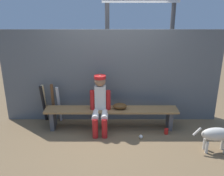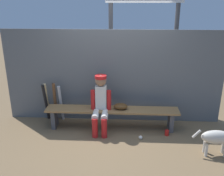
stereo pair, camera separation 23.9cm
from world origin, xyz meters
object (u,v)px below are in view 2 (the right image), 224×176
bat_wood_dark (55,102)px  bat_wood_natural (47,101)px  dugout_bench (112,113)px  baseball (141,137)px  baseball_glove (121,106)px  dog (220,137)px  bat_aluminum_silver (61,103)px  scoreboard (147,7)px  bat_aluminum_black (46,102)px  cup_on_bench (104,106)px  player_seated (101,102)px  cup_on_ground (167,133)px

bat_wood_dark → bat_wood_natural: bearing=160.8°
dugout_bench → baseball: (0.57, -0.42, -0.31)m
baseball_glove → dog: 1.91m
dugout_bench → dog: dog is taller
bat_wood_natural → baseball: bearing=-20.3°
dugout_bench → bat_aluminum_silver: bat_aluminum_silver is taller
baseball → scoreboard: 2.86m
bat_aluminum_black → dog: bearing=-18.8°
baseball_glove → cup_on_bench: baseball_glove is taller
player_seated → dog: size_ratio=1.36×
bat_aluminum_silver → cup_on_ground: (2.22, -0.52, -0.36)m
dog → bat_aluminum_black: bearing=161.2°
baseball → scoreboard: size_ratio=0.02×
baseball → scoreboard: scoreboard is taller
player_seated → bat_aluminum_black: bearing=162.2°
bat_aluminum_silver → baseball_glove: bearing=-12.4°
bat_aluminum_black → scoreboard: size_ratio=0.25×
player_seated → bat_aluminum_black: size_ratio=1.32×
bat_aluminum_black → bat_wood_natural: bearing=74.0°
bat_aluminum_black → cup_on_ground: bearing=-11.7°
bat_aluminum_silver → dugout_bench: bearing=-14.2°
bat_wood_dark → player_seated: bearing=-19.7°
bat_aluminum_black → bat_wood_dark: bearing=-8.1°
bat_aluminum_black → cup_on_ground: 2.63m
baseball → player_seated: bearing=158.7°
baseball → dugout_bench: bearing=143.9°
cup_on_bench → dog: bearing=-22.9°
dugout_bench → scoreboard: scoreboard is taller
baseball → cup_on_bench: (-0.72, 0.43, 0.45)m
bat_aluminum_black → cup_on_bench: bearing=-12.0°
player_seated → cup_on_ground: 1.44m
bat_wood_dark → scoreboard: size_ratio=0.26×
dugout_bench → scoreboard: (0.72, 1.25, 2.01)m
bat_wood_natural → bat_wood_dark: bearing=-19.2°
scoreboard → dog: (1.16, -2.10, -2.02)m
bat_wood_natural → bat_aluminum_silver: bearing=-7.5°
baseball → dog: dog is taller
bat_aluminum_silver → baseball: (1.69, -0.70, -0.38)m
bat_aluminum_black → scoreboard: bearing=24.0°
baseball_glove → bat_wood_natural: 1.65m
cup_on_bench → bat_aluminum_black: bearing=168.0°
bat_wood_natural → scoreboard: scoreboard is taller
cup_on_ground → cup_on_bench: cup_on_bench is taller
bat_wood_natural → cup_on_bench: bat_wood_natural is taller
player_seated → cup_on_bench: size_ratio=10.42×
bat_aluminum_black → baseball: size_ratio=11.74×
baseball_glove → dugout_bench: bearing=180.0°
bat_aluminum_silver → bat_aluminum_black: 0.33m
player_seated → bat_wood_dark: size_ratio=1.29×
bat_wood_natural → cup_on_bench: bearing=-13.8°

